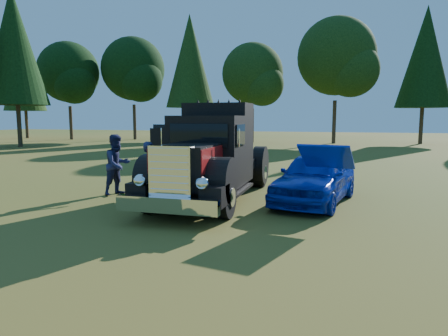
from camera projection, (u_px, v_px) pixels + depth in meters
ground at (179, 208)px, 11.35m from camera, size 120.00×120.00×0.00m
treeline at (233, 63)px, 37.74m from camera, size 66.14×24.04×13.33m
diamond_t_truck at (210, 159)px, 12.25m from camera, size 3.36×7.16×3.00m
hotrod_coupe at (315, 177)px, 11.97m from camera, size 2.68×4.76×1.89m
spectator_near at (150, 172)px, 12.04m from camera, size 0.68×0.79×1.83m
spectator_far at (118, 165)px, 13.16m from camera, size 1.05×1.18×2.00m
distant_teal_car at (176, 138)px, 37.52m from camera, size 3.65×3.30×1.21m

